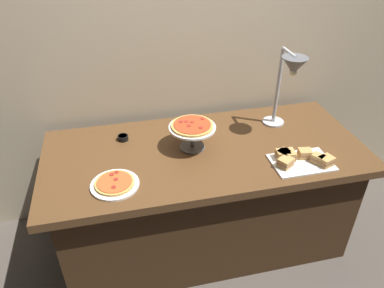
{
  "coord_description": "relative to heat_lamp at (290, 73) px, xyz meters",
  "views": [
    {
      "loc": [
        -0.48,
        -1.73,
        1.99
      ],
      "look_at": [
        -0.08,
        0.0,
        0.81
      ],
      "focal_mm": 34.28,
      "sensor_mm": 36.0,
      "label": 1
    }
  ],
  "objects": [
    {
      "name": "ground_plane",
      "position": [
        -0.52,
        -0.08,
        -1.16
      ],
      "size": [
        8.0,
        8.0,
        0.0
      ],
      "primitive_type": "plane",
      "color": "#4C443D"
    },
    {
      "name": "back_wall",
      "position": [
        -0.52,
        0.42,
        0.04
      ],
      "size": [
        4.4,
        0.04,
        2.4
      ],
      "primitive_type": "cube",
      "color": "#C6B593",
      "rests_on": "ground_plane"
    },
    {
      "name": "buffet_table",
      "position": [
        -0.52,
        -0.08,
        -0.78
      ],
      "size": [
        1.9,
        0.84,
        0.76
      ],
      "color": "brown",
      "rests_on": "ground_plane"
    },
    {
      "name": "heat_lamp",
      "position": [
        0.0,
        0.0,
        0.0
      ],
      "size": [
        0.15,
        0.3,
        0.52
      ],
      "color": "#B7BABF",
      "rests_on": "buffet_table"
    },
    {
      "name": "pizza_plate_front",
      "position": [
        -1.06,
        -0.3,
        -0.39
      ],
      "size": [
        0.25,
        0.25,
        0.03
      ],
      "color": "white",
      "rests_on": "buffet_table"
    },
    {
      "name": "pizza_plate_center",
      "position": [
        -0.59,
        -0.04,
        -0.27
      ],
      "size": [
        0.27,
        0.27,
        0.16
      ],
      "color": "#595B60",
      "rests_on": "buffet_table"
    },
    {
      "name": "sandwich_platter",
      "position": [
        -0.04,
        -0.32,
        -0.38
      ],
      "size": [
        0.34,
        0.22,
        0.06
      ],
      "color": "white",
      "rests_on": "buffet_table"
    },
    {
      "name": "sauce_cup_near",
      "position": [
        -0.99,
        0.14,
        -0.38
      ],
      "size": [
        0.07,
        0.07,
        0.03
      ],
      "color": "black",
      "rests_on": "buffet_table"
    }
  ]
}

